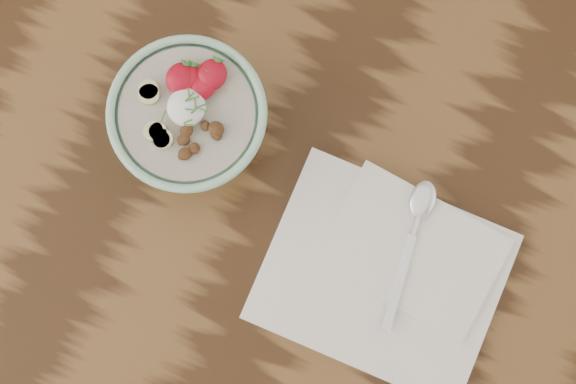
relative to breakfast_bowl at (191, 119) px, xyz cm
name	(u,v)px	position (x,y,z in cm)	size (l,w,h in cm)	color
table	(166,87)	(-7.63, 4.89, -15.02)	(160.00, 90.00, 75.00)	#311C0C
breakfast_bowl	(191,119)	(0.00, 0.00, 0.00)	(16.83, 16.83, 11.19)	#95C8A8
napkin	(389,271)	(26.38, -6.29, -5.06)	(25.85, 21.78, 1.59)	white
spoon	(417,220)	(27.00, 0.07, -3.76)	(3.88, 17.39, 0.91)	silver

